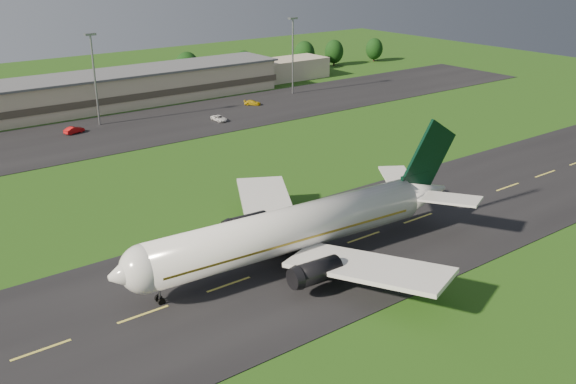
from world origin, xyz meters
TOP-DOWN VIEW (x-y plane):
  - ground at (0.00, 0.00)m, footprint 360.00×360.00m
  - taxiway at (0.00, 0.00)m, footprint 220.00×30.00m
  - apron at (0.00, 72.00)m, footprint 260.00×30.00m
  - airliner at (-1.06, -0.06)m, footprint 51.30×42.09m
  - terminal at (6.40, 96.18)m, footprint 145.00×16.00m
  - light_mast_centre at (5.00, 80.00)m, footprint 2.40×1.20m
  - light_mast_east at (60.00, 80.00)m, footprint 2.40×1.20m
  - tree_line at (34.23, 106.53)m, footprint 193.42×8.38m
  - service_vehicle_b at (-2.11, 76.37)m, footprint 4.71×2.81m
  - service_vehicle_c at (28.26, 66.52)m, footprint 2.24×4.58m
  - service_vehicle_d at (43.36, 75.09)m, footprint 4.27×4.18m

SIDE VIEW (x-z plane):
  - ground at x=0.00m, z-range 0.00..0.00m
  - taxiway at x=0.00m, z-range 0.00..0.10m
  - apron at x=0.00m, z-range 0.00..0.10m
  - service_vehicle_d at x=43.36m, z-range 0.10..1.33m
  - service_vehicle_c at x=28.26m, z-range 0.10..1.35m
  - service_vehicle_b at x=-2.11m, z-range 0.10..1.57m
  - terminal at x=6.40m, z-range -0.21..8.19m
  - airliner at x=-1.06m, z-range -3.13..12.45m
  - tree_line at x=34.23m, z-range -0.18..9.64m
  - light_mast_centre at x=5.00m, z-range 2.56..22.91m
  - light_mast_east at x=60.00m, z-range 2.56..22.91m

